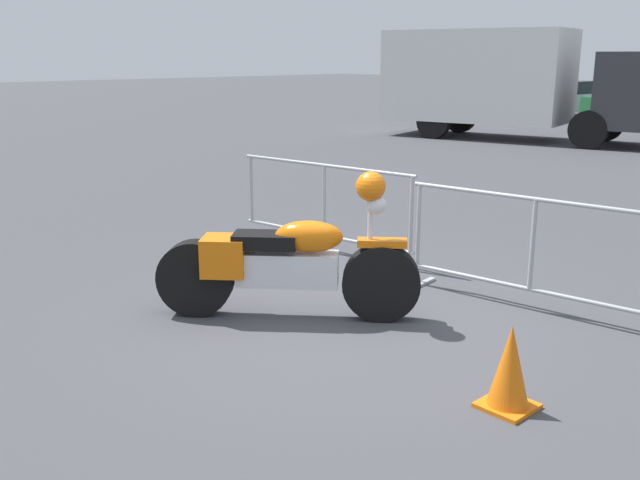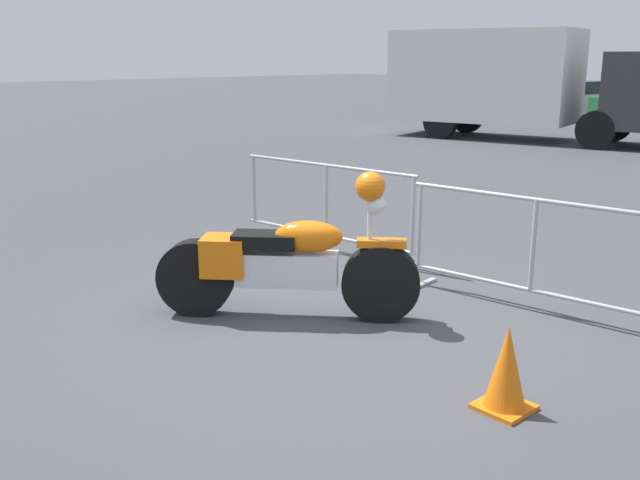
# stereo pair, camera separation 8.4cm
# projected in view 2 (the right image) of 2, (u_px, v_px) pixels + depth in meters

# --- Properties ---
(ground_plane) EXTENTS (120.00, 120.00, 0.00)m
(ground_plane) POSITION_uv_depth(u_px,v_px,m) (336.00, 325.00, 6.27)
(ground_plane) COLOR #424247
(motorcycle) EXTENTS (1.88, 1.74, 1.34)m
(motorcycle) POSITION_uv_depth(u_px,v_px,m) (287.00, 263.00, 6.35)
(motorcycle) COLOR black
(motorcycle) RESTS_ON ground
(crowd_barrier_near) EXTENTS (2.52, 0.75, 1.07)m
(crowd_barrier_near) POSITION_uv_depth(u_px,v_px,m) (326.00, 206.00, 8.48)
(crowd_barrier_near) COLOR #9EA0A5
(crowd_barrier_near) RESTS_ON ground
(crowd_barrier_far) EXTENTS (2.52, 0.75, 1.07)m
(crowd_barrier_far) POSITION_uv_depth(u_px,v_px,m) (533.00, 253.00, 6.50)
(crowd_barrier_far) COLOR #9EA0A5
(crowd_barrier_far) RESTS_ON ground
(box_truck) EXTENTS (8.01, 4.00, 2.98)m
(box_truck) POSITION_uv_depth(u_px,v_px,m) (515.00, 80.00, 19.62)
(box_truck) COLOR silver
(box_truck) RESTS_ON ground
(parked_car_red) EXTENTS (1.99, 4.12, 1.35)m
(parked_car_red) POSITION_uv_depth(u_px,v_px,m) (508.00, 96.00, 28.68)
(parked_car_red) COLOR #B21E19
(parked_car_red) RESTS_ON ground
(parked_car_white) EXTENTS (1.98, 4.10, 1.35)m
(parked_car_white) POSITION_uv_depth(u_px,v_px,m) (569.00, 99.00, 26.67)
(parked_car_white) COLOR white
(parked_car_white) RESTS_ON ground
(traffic_cone) EXTENTS (0.34, 0.34, 0.59)m
(traffic_cone) POSITION_uv_depth(u_px,v_px,m) (506.00, 369.00, 4.72)
(traffic_cone) COLOR orange
(traffic_cone) RESTS_ON ground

